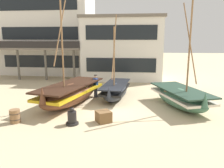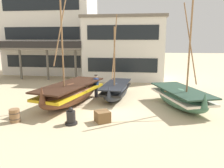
{
  "view_description": "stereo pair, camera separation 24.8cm",
  "coord_description": "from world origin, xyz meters",
  "px_view_note": "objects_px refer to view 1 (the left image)",
  "views": [
    {
      "loc": [
        1.56,
        -12.7,
        4.22
      ],
      "look_at": [
        0.0,
        1.0,
        1.4
      ],
      "focal_mm": 34.88,
      "sensor_mm": 36.0,
      "label": 1
    },
    {
      "loc": [
        1.8,
        -12.67,
        4.22
      ],
      "look_at": [
        0.0,
        1.0,
        1.4
      ],
      "focal_mm": 34.88,
      "sensor_mm": 36.0,
      "label": 2
    }
  ],
  "objects_px": {
    "fishing_boat_far_right": "(181,97)",
    "cargo_crate": "(103,116)",
    "fisherman_by_hull": "(96,86)",
    "capstan_winch": "(72,118)",
    "fishing_boat_centre_large": "(71,93)",
    "harbor_building_annex": "(49,34)",
    "harbor_building_main": "(123,48)",
    "wooden_barrel": "(15,116)",
    "fishing_boat_near_left": "(116,90)"
  },
  "relations": [
    {
      "from": "capstan_winch",
      "to": "harbor_building_annex",
      "type": "height_order",
      "value": "harbor_building_annex"
    },
    {
      "from": "fishing_boat_centre_large",
      "to": "cargo_crate",
      "type": "xyz_separation_m",
      "value": [
        2.65,
        -2.92,
        -0.46
      ]
    },
    {
      "from": "fishing_boat_centre_large",
      "to": "harbor_building_main",
      "type": "height_order",
      "value": "fishing_boat_centre_large"
    },
    {
      "from": "fishing_boat_centre_large",
      "to": "harbor_building_main",
      "type": "relative_size",
      "value": 0.89
    },
    {
      "from": "harbor_building_annex",
      "to": "fishing_boat_near_left",
      "type": "bearing_deg",
      "value": -50.59
    },
    {
      "from": "capstan_winch",
      "to": "harbor_building_annex",
      "type": "relative_size",
      "value": 0.08
    },
    {
      "from": "wooden_barrel",
      "to": "harbor_building_annex",
      "type": "bearing_deg",
      "value": 105.94
    },
    {
      "from": "harbor_building_annex",
      "to": "wooden_barrel",
      "type": "bearing_deg",
      "value": -74.06
    },
    {
      "from": "fishing_boat_centre_large",
      "to": "capstan_winch",
      "type": "bearing_deg",
      "value": -71.89
    },
    {
      "from": "fishing_boat_near_left",
      "to": "fishing_boat_centre_large",
      "type": "distance_m",
      "value": 3.33
    },
    {
      "from": "wooden_barrel",
      "to": "fishing_boat_centre_large",
      "type": "bearing_deg",
      "value": 62.03
    },
    {
      "from": "fishing_boat_far_right",
      "to": "cargo_crate",
      "type": "relative_size",
      "value": 9.46
    },
    {
      "from": "fishing_boat_centre_large",
      "to": "fisherman_by_hull",
      "type": "height_order",
      "value": "fishing_boat_centre_large"
    },
    {
      "from": "fisherman_by_hull",
      "to": "cargo_crate",
      "type": "xyz_separation_m",
      "value": [
        1.33,
        -4.89,
        -0.54
      ]
    },
    {
      "from": "fishing_boat_near_left",
      "to": "fishing_boat_far_right",
      "type": "height_order",
      "value": "fishing_boat_far_right"
    },
    {
      "from": "wooden_barrel",
      "to": "cargo_crate",
      "type": "bearing_deg",
      "value": 7.76
    },
    {
      "from": "fisherman_by_hull",
      "to": "capstan_winch",
      "type": "height_order",
      "value": "fisherman_by_hull"
    },
    {
      "from": "fishing_boat_far_right",
      "to": "cargo_crate",
      "type": "height_order",
      "value": "fishing_boat_far_right"
    },
    {
      "from": "harbor_building_annex",
      "to": "fishing_boat_far_right",
      "type": "bearing_deg",
      "value": -43.59
    },
    {
      "from": "capstan_winch",
      "to": "cargo_crate",
      "type": "distance_m",
      "value": 1.61
    },
    {
      "from": "capstan_winch",
      "to": "cargo_crate",
      "type": "xyz_separation_m",
      "value": [
        1.53,
        0.52,
        -0.05
      ]
    },
    {
      "from": "fishing_boat_centre_large",
      "to": "capstan_winch",
      "type": "xyz_separation_m",
      "value": [
        1.12,
        -3.44,
        -0.41
      ]
    },
    {
      "from": "fisherman_by_hull",
      "to": "harbor_building_annex",
      "type": "relative_size",
      "value": 0.15
    },
    {
      "from": "fishing_boat_near_left",
      "to": "capstan_winch",
      "type": "relative_size",
      "value": 6.67
    },
    {
      "from": "fisherman_by_hull",
      "to": "wooden_barrel",
      "type": "height_order",
      "value": "fisherman_by_hull"
    },
    {
      "from": "fishing_boat_far_right",
      "to": "fishing_boat_centre_large",
      "type": "bearing_deg",
      "value": -178.42
    },
    {
      "from": "fishing_boat_near_left",
      "to": "fisherman_by_hull",
      "type": "xyz_separation_m",
      "value": [
        -1.51,
        0.2,
        0.21
      ]
    },
    {
      "from": "fisherman_by_hull",
      "to": "fishing_boat_centre_large",
      "type": "bearing_deg",
      "value": -123.74
    },
    {
      "from": "fishing_boat_near_left",
      "to": "wooden_barrel",
      "type": "xyz_separation_m",
      "value": [
        -4.7,
        -5.3,
        -0.27
      ]
    },
    {
      "from": "cargo_crate",
      "to": "harbor_building_main",
      "type": "distance_m",
      "value": 14.19
    },
    {
      "from": "fishing_boat_near_left",
      "to": "fisherman_by_hull",
      "type": "relative_size",
      "value": 3.51
    },
    {
      "from": "fishing_boat_near_left",
      "to": "fishing_boat_far_right",
      "type": "distance_m",
      "value": 4.58
    },
    {
      "from": "fishing_boat_far_right",
      "to": "harbor_building_annex",
      "type": "distance_m",
      "value": 19.57
    },
    {
      "from": "fishing_boat_centre_large",
      "to": "capstan_winch",
      "type": "relative_size",
      "value": 8.56
    },
    {
      "from": "wooden_barrel",
      "to": "cargo_crate",
      "type": "height_order",
      "value": "wooden_barrel"
    },
    {
      "from": "fishing_boat_far_right",
      "to": "fisherman_by_hull",
      "type": "height_order",
      "value": "fishing_boat_far_right"
    },
    {
      "from": "fisherman_by_hull",
      "to": "harbor_building_annex",
      "type": "height_order",
      "value": "harbor_building_annex"
    },
    {
      "from": "fisherman_by_hull",
      "to": "harbor_building_main",
      "type": "height_order",
      "value": "harbor_building_main"
    },
    {
      "from": "fishing_boat_centre_large",
      "to": "fishing_boat_far_right",
      "type": "height_order",
      "value": "fishing_boat_centre_large"
    },
    {
      "from": "fishing_boat_far_right",
      "to": "fisherman_by_hull",
      "type": "relative_size",
      "value": 3.95
    },
    {
      "from": "fishing_boat_near_left",
      "to": "capstan_winch",
      "type": "height_order",
      "value": "fishing_boat_near_left"
    },
    {
      "from": "capstan_winch",
      "to": "harbor_building_main",
      "type": "relative_size",
      "value": 0.1
    },
    {
      "from": "fisherman_by_hull",
      "to": "capstan_winch",
      "type": "xyz_separation_m",
      "value": [
        -0.19,
        -5.41,
        -0.49
      ]
    },
    {
      "from": "cargo_crate",
      "to": "harbor_building_main",
      "type": "xyz_separation_m",
      "value": [
        0.08,
        13.86,
        3.03
      ]
    },
    {
      "from": "harbor_building_main",
      "to": "harbor_building_annex",
      "type": "distance_m",
      "value": 9.87
    },
    {
      "from": "fisherman_by_hull",
      "to": "harbor_building_main",
      "type": "relative_size",
      "value": 0.2
    },
    {
      "from": "capstan_winch",
      "to": "wooden_barrel",
      "type": "height_order",
      "value": "capstan_winch"
    },
    {
      "from": "wooden_barrel",
      "to": "harbor_building_annex",
      "type": "relative_size",
      "value": 0.06
    },
    {
      "from": "capstan_winch",
      "to": "wooden_barrel",
      "type": "xyz_separation_m",
      "value": [
        -3.0,
        -0.1,
        0.01
      ]
    },
    {
      "from": "fishing_boat_far_right",
      "to": "capstan_winch",
      "type": "xyz_separation_m",
      "value": [
        -6.0,
        -3.63,
        -0.31
      ]
    }
  ]
}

